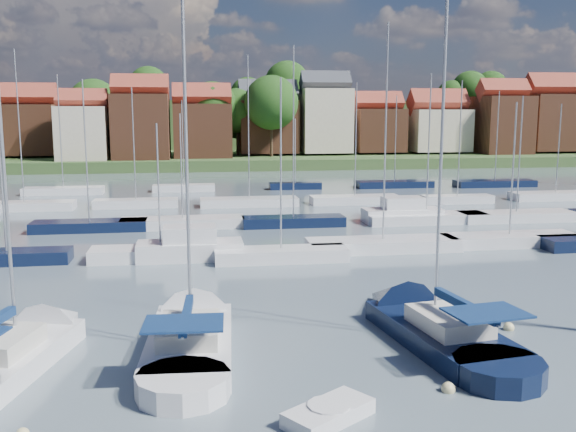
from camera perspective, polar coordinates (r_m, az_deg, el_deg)
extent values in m
plane|color=#475560|center=(63.38, -3.87, 0.39)|extent=(260.00, 260.00, 0.00)
cube|color=silver|center=(27.50, -23.43, -11.82)|extent=(4.63, 7.66, 1.20)
cone|color=silver|center=(31.24, -19.45, -9.05)|extent=(3.73, 4.10, 2.98)
cube|color=beige|center=(26.78, -24.08, -10.27)|extent=(2.75, 3.40, 0.70)
cylinder|color=#B2B2B7|center=(26.32, -23.92, 3.43)|extent=(0.14, 0.14, 13.24)
cube|color=silver|center=(27.02, -8.67, -11.50)|extent=(3.82, 8.20, 1.20)
cone|color=silver|center=(31.75, -8.13, -8.30)|extent=(3.57, 4.09, 3.34)
cylinder|color=silver|center=(23.33, -9.29, -14.99)|extent=(3.53, 3.53, 1.20)
cube|color=beige|center=(26.18, -8.80, -9.99)|extent=(2.53, 3.47, 0.70)
cylinder|color=#B2B2B7|center=(25.88, -9.04, 5.79)|extent=(0.14, 0.14, 14.84)
cylinder|color=#B2B2B7|center=(24.85, -9.01, -8.99)|extent=(0.37, 4.45, 0.10)
cube|color=navy|center=(24.81, -9.02, -8.66)|extent=(0.55, 4.24, 0.35)
cube|color=navy|center=(23.39, -9.27, -9.40)|extent=(2.95, 2.17, 0.08)
cube|color=black|center=(28.56, 13.44, -10.50)|extent=(4.54, 8.54, 1.20)
cone|color=black|center=(32.80, 8.93, -7.74)|extent=(3.93, 4.41, 3.39)
cylinder|color=black|center=(25.38, 18.19, -13.29)|extent=(3.85, 3.85, 1.20)
cube|color=beige|center=(27.79, 14.11, -9.01)|extent=(2.84, 3.70, 0.70)
cylinder|color=#B2B2B7|center=(27.43, 13.50, 6.44)|extent=(0.14, 0.14, 15.41)
cylinder|color=#B2B2B7|center=(26.63, 15.44, -7.97)|extent=(0.76, 4.49, 0.10)
cube|color=navy|center=(26.58, 15.46, -7.66)|extent=(0.92, 4.29, 0.35)
cube|color=navy|center=(25.37, 17.26, -8.21)|extent=(3.15, 2.43, 0.08)
cube|color=silver|center=(21.50, 3.63, -17.20)|extent=(3.28, 2.87, 0.59)
cylinder|color=silver|center=(21.43, 3.64, -16.80)|extent=(1.40, 1.40, 0.38)
sphere|color=#D85914|center=(24.62, -12.31, -14.38)|extent=(0.52, 0.52, 0.52)
sphere|color=beige|center=(24.18, 14.05, -14.90)|extent=(0.49, 0.49, 0.49)
sphere|color=#D85914|center=(31.79, 12.60, -8.89)|extent=(0.46, 0.46, 0.46)
sphere|color=#D85914|center=(25.38, 21.29, -14.08)|extent=(0.54, 0.54, 0.54)
sphere|color=beige|center=(31.18, 19.02, -9.54)|extent=(0.49, 0.49, 0.49)
cube|color=black|center=(45.60, -23.70, -3.45)|extent=(8.01, 2.24, 1.00)
cylinder|color=#B2B2B7|center=(44.78, -24.17, 3.53)|extent=(0.12, 0.12, 10.16)
cube|color=silver|center=(43.71, -11.25, -3.36)|extent=(9.22, 2.58, 1.00)
cylinder|color=#B2B2B7|center=(42.95, -11.45, 2.62)|extent=(0.12, 0.12, 8.18)
cube|color=silver|center=(42.49, -0.63, -3.55)|extent=(8.78, 2.46, 1.00)
cylinder|color=#B2B2B7|center=(41.56, -0.64, 4.58)|extent=(0.12, 0.12, 11.06)
cube|color=silver|center=(46.07, 8.43, -2.63)|extent=(10.79, 3.02, 1.00)
cylinder|color=#B2B2B7|center=(45.12, 8.67, 7.28)|extent=(0.12, 0.12, 14.87)
cube|color=silver|center=(50.08, 19.04, -2.09)|extent=(10.13, 2.84, 1.00)
cylinder|color=#B2B2B7|center=(49.36, 19.37, 3.96)|extent=(0.12, 0.12, 9.59)
cube|color=silver|center=(43.42, -8.69, -3.17)|extent=(7.00, 2.60, 1.40)
cube|color=silver|center=(43.20, -8.72, -1.74)|extent=(3.50, 2.20, 1.30)
cube|color=black|center=(55.52, -17.22, -0.91)|extent=(9.30, 2.60, 1.00)
cylinder|color=#B2B2B7|center=(54.81, -17.53, 5.52)|extent=(0.12, 0.12, 11.48)
cube|color=silver|center=(55.25, -9.34, -0.67)|extent=(10.40, 2.91, 1.00)
cylinder|color=#B2B2B7|center=(54.62, -9.47, 4.39)|extent=(0.12, 0.12, 8.77)
cube|color=black|center=(55.19, 0.48, -0.55)|extent=(8.80, 2.46, 1.00)
cylinder|color=#B2B2B7|center=(54.40, 0.49, 7.43)|extent=(0.12, 0.12, 14.33)
cube|color=silver|center=(58.13, 12.18, -0.26)|extent=(10.73, 3.00, 1.00)
cylinder|color=#B2B2B7|center=(57.43, 12.41, 6.22)|extent=(0.12, 0.12, 12.14)
cube|color=silver|center=(61.44, 19.61, -0.08)|extent=(10.48, 2.93, 1.00)
cylinder|color=#B2B2B7|center=(60.83, 19.90, 5.16)|extent=(0.12, 0.12, 10.28)
cube|color=silver|center=(58.24, 10.11, -0.03)|extent=(7.00, 2.60, 1.40)
cube|color=silver|center=(58.07, 10.14, 1.04)|extent=(3.50, 2.20, 1.30)
cube|color=silver|center=(69.32, -22.37, 0.77)|extent=(9.71, 2.72, 1.00)
cylinder|color=#B2B2B7|center=(68.69, -22.78, 7.33)|extent=(0.12, 0.12, 14.88)
cube|color=silver|center=(67.83, -13.36, 1.05)|extent=(8.49, 2.38, 1.00)
cylinder|color=#B2B2B7|center=(67.25, -13.55, 6.25)|extent=(0.12, 0.12, 11.31)
cube|color=silver|center=(67.12, -3.47, 1.20)|extent=(10.16, 2.85, 1.00)
cylinder|color=#B2B2B7|center=(66.47, -3.53, 7.87)|extent=(0.12, 0.12, 14.59)
cube|color=silver|center=(69.17, 5.96, 1.41)|extent=(9.53, 2.67, 1.00)
cylinder|color=#B2B2B7|center=(68.58, 6.05, 6.76)|extent=(0.12, 0.12, 11.91)
cube|color=silver|center=(71.42, 14.81, 1.40)|extent=(7.62, 2.13, 1.00)
cylinder|color=#B2B2B7|center=(70.85, 15.03, 6.66)|extent=(0.12, 0.12, 12.13)
cube|color=silver|center=(77.91, 22.67, 1.62)|extent=(10.17, 2.85, 1.00)
cylinder|color=#B2B2B7|center=(77.44, 22.92, 5.56)|extent=(0.12, 0.12, 9.73)
cube|color=silver|center=(80.97, -19.33, 2.08)|extent=(9.24, 2.59, 1.00)
cylinder|color=#B2B2B7|center=(80.45, -19.60, 7.09)|extent=(0.12, 0.12, 13.17)
cube|color=silver|center=(80.28, -9.23, 2.43)|extent=(7.57, 2.12, 1.00)
cylinder|color=#B2B2B7|center=(79.82, -9.34, 6.44)|extent=(0.12, 0.12, 10.24)
cube|color=black|center=(81.48, 0.64, 2.65)|extent=(6.58, 1.84, 1.00)
cylinder|color=#B2B2B7|center=(81.08, 0.65, 5.81)|extent=(0.12, 0.12, 8.01)
cube|color=black|center=(84.48, 9.43, 2.76)|extent=(9.92, 2.78, 1.00)
cylinder|color=#B2B2B7|center=(84.02, 9.54, 6.80)|extent=(0.12, 0.12, 10.92)
cube|color=black|center=(88.57, 17.89, 2.74)|extent=(10.55, 2.95, 1.00)
cylinder|color=#B2B2B7|center=(88.13, 18.09, 6.78)|extent=(0.12, 0.12, 11.51)
cube|color=#3F562B|center=(139.83, -6.50, 5.36)|extent=(200.00, 70.00, 3.00)
cube|color=#3F562B|center=(164.56, -6.86, 7.57)|extent=(200.00, 60.00, 14.00)
cube|color=brown|center=(123.59, -22.11, 7.13)|extent=(10.37, 9.97, 8.73)
cube|color=brown|center=(123.57, -22.27, 9.74)|extent=(10.57, 5.13, 5.13)
cube|color=beige|center=(112.87, -17.71, 6.99)|extent=(8.09, 8.80, 8.96)
cube|color=brown|center=(112.82, -17.84, 9.76)|extent=(8.25, 4.00, 4.00)
cube|color=brown|center=(112.69, -12.90, 7.70)|extent=(9.36, 10.17, 10.97)
cube|color=brown|center=(112.72, -13.02, 11.07)|extent=(9.54, 4.63, 4.63)
cube|color=brown|center=(114.14, -7.61, 7.48)|extent=(9.90, 8.56, 9.42)
cube|color=brown|center=(114.11, -7.68, 10.45)|extent=(10.10, 4.90, 4.90)
cube|color=brown|center=(119.94, -1.80, 7.94)|extent=(10.59, 8.93, 9.49)
cube|color=#383A42|center=(119.95, -1.81, 10.83)|extent=(10.80, 5.24, 5.24)
cube|color=beige|center=(120.80, 3.31, 8.45)|extent=(9.01, 8.61, 11.65)
cube|color=#383A42|center=(120.89, 3.34, 11.74)|extent=(9.19, 4.46, 4.46)
cube|color=brown|center=(124.56, 7.94, 7.57)|extent=(9.10, 9.34, 8.00)
cube|color=brown|center=(124.52, 8.00, 9.92)|extent=(9.28, 4.50, 4.50)
cube|color=beige|center=(128.01, 13.10, 7.43)|extent=(10.86, 9.59, 7.88)
cube|color=brown|center=(127.97, 13.19, 9.79)|extent=(11.07, 5.37, 5.37)
cube|color=brown|center=(130.39, 18.42, 7.65)|extent=(9.18, 9.96, 10.97)
cube|color=brown|center=(130.42, 18.57, 10.55)|extent=(9.36, 4.54, 4.54)
cube|color=brown|center=(137.03, 22.49, 7.69)|extent=(11.39, 9.67, 10.76)
cube|color=brown|center=(137.09, 22.67, 10.51)|extent=(11.62, 5.64, 5.64)
cylinder|color=#382619|center=(151.16, 15.76, 8.48)|extent=(0.50, 0.50, 4.47)
sphere|color=#254A17|center=(151.23, 15.86, 10.78)|extent=(8.18, 8.18, 8.18)
cylinder|color=#382619|center=(118.80, -4.47, 6.40)|extent=(0.50, 0.50, 4.46)
sphere|color=#254A17|center=(118.65, -4.50, 9.32)|extent=(8.15, 8.15, 8.15)
cylinder|color=#382619|center=(137.60, -0.09, 8.80)|extent=(0.50, 0.50, 5.15)
sphere|color=#254A17|center=(137.72, -0.09, 11.71)|extent=(9.41, 9.41, 9.41)
cylinder|color=#382619|center=(138.99, -12.20, 8.64)|extent=(0.50, 0.50, 4.56)
sphere|color=#254A17|center=(139.08, -12.29, 11.19)|extent=(8.34, 8.34, 8.34)
cylinder|color=#382619|center=(129.07, -16.76, 6.42)|extent=(0.50, 0.50, 5.15)
sphere|color=#254A17|center=(128.95, -16.90, 9.52)|extent=(9.42, 9.42, 9.42)
cylinder|color=#382619|center=(134.05, -23.28, 7.26)|extent=(0.50, 0.50, 3.42)
sphere|color=#254A17|center=(134.02, -23.41, 9.24)|extent=(6.26, 6.26, 6.26)
cylinder|color=#382619|center=(128.66, -0.14, 6.50)|extent=(0.50, 0.50, 3.77)
sphere|color=#254A17|center=(128.51, -0.14, 8.78)|extent=(6.89, 6.89, 6.89)
cylinder|color=#382619|center=(114.37, -1.48, 6.51)|extent=(0.50, 0.50, 5.21)
sphere|color=#254A17|center=(114.24, -1.49, 10.05)|extent=(9.53, 9.53, 9.53)
cylinder|color=#382619|center=(141.14, 19.90, 6.03)|extent=(0.50, 0.50, 2.97)
sphere|color=#254A17|center=(141.01, 19.99, 7.67)|extent=(5.44, 5.44, 5.44)
cylinder|color=#382619|center=(116.38, -6.67, 6.40)|extent=(0.50, 0.50, 4.84)
sphere|color=#254A17|center=(116.24, -6.73, 9.64)|extent=(8.85, 8.85, 8.85)
cylinder|color=#382619|center=(149.73, 14.28, 8.40)|extent=(0.50, 0.50, 3.72)
sphere|color=#254A17|center=(149.76, 14.35, 10.33)|extent=(6.80, 6.80, 6.80)
cylinder|color=#382619|center=(130.83, 18.42, 6.13)|extent=(0.50, 0.50, 4.05)
sphere|color=#254A17|center=(130.69, 18.54, 8.53)|extent=(7.40, 7.40, 7.40)
cylinder|color=#382619|center=(136.24, -3.59, 8.50)|extent=(0.50, 0.50, 3.93)
sphere|color=#254A17|center=(136.27, -3.62, 10.74)|extent=(7.19, 7.19, 7.19)
cylinder|color=#382619|center=(127.84, 7.72, 6.41)|extent=(0.50, 0.50, 3.82)
sphere|color=#254A17|center=(127.69, 7.77, 8.73)|extent=(6.99, 6.99, 6.99)
cylinder|color=#382619|center=(116.38, -14.73, 5.83)|extent=(0.50, 0.50, 3.48)
sphere|color=#254A17|center=(116.21, -14.83, 8.15)|extent=(6.37, 6.37, 6.37)
cylinder|color=#382619|center=(140.16, 18.07, 6.11)|extent=(0.50, 0.50, 2.99)
sphere|color=#254A17|center=(140.02, 18.16, 7.77)|extent=(5.46, 5.46, 5.46)
cylinder|color=#382619|center=(121.94, -4.50, 6.19)|extent=(0.50, 0.50, 3.25)
sphere|color=#254A17|center=(121.79, -4.53, 8.26)|extent=(5.94, 5.94, 5.94)
cylinder|color=#382619|center=(123.35, -7.66, 6.11)|extent=(0.50, 0.50, 2.98)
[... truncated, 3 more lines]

